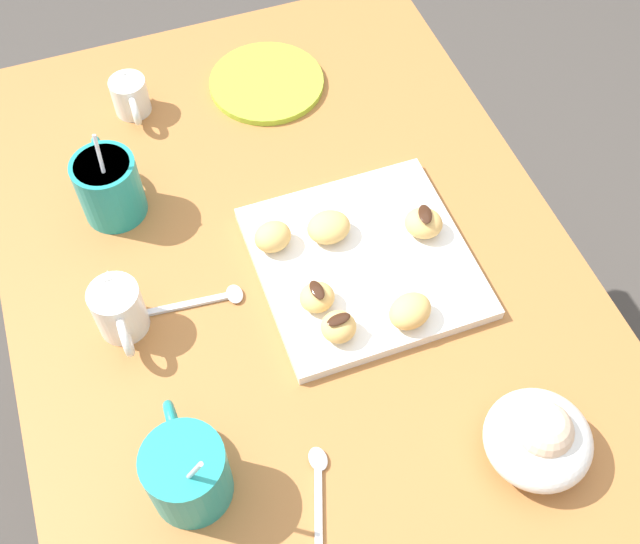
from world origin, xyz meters
The scene contains 20 objects.
ground_plane centered at (0.00, 0.00, 0.00)m, with size 8.00×8.00×0.00m, color #423D38.
dining_table centered at (0.00, 0.00, 0.60)m, with size 1.07×0.71×0.75m.
pastry_plate_square centered at (0.01, -0.08, 0.76)m, with size 0.26×0.26×0.02m, color silver.
coffee_mug_teal_left centered at (-0.20, 0.19, 0.80)m, with size 0.12×0.09×0.14m.
coffee_mug_teal_right centered at (0.20, 0.19, 0.80)m, with size 0.12×0.08×0.14m.
cream_pitcher_white centered at (0.02, 0.22, 0.79)m, with size 0.10×0.06×0.07m.
ice_cream_bowl centered at (-0.28, -0.17, 0.79)m, with size 0.12×0.12×0.09m.
chocolate_sauce_pitcher centered at (0.38, 0.13, 0.78)m, with size 0.09×0.05×0.06m.
saucer_lime_left centered at (0.36, -0.07, 0.75)m, with size 0.17×0.17×0.01m, color #9EC633.
loose_spoon_near_saucer centered at (0.02, 0.13, 0.75)m, with size 0.03×0.16×0.01m.
loose_spoon_by_plate centered at (-0.26, 0.07, 0.75)m, with size 0.16×0.06×0.01m.
beignet_0 centered at (-0.04, -0.01, 0.78)m, with size 0.04×0.04×0.03m, color #E5B260.
chocolate_drizzle_0 centered at (-0.04, -0.01, 0.80)m, with size 0.03×0.01×0.01m, color #381E11.
beignet_1 centered at (-0.09, -0.10, 0.78)m, with size 0.05×0.04×0.03m, color #E5B260.
beignet_2 centered at (0.02, -0.17, 0.78)m, with size 0.04×0.05×0.03m, color #E5B260.
chocolate_drizzle_2 centered at (0.02, -0.17, 0.80)m, with size 0.03×0.02×0.01m, color #381E11.
beignet_3 centered at (0.06, -0.06, 0.78)m, with size 0.05×0.06×0.03m, color #E5B260.
beignet_4 centered at (0.06, 0.02, 0.78)m, with size 0.05×0.04×0.03m, color #E5B260.
beignet_5 centered at (-0.08, -0.02, 0.78)m, with size 0.04×0.04×0.03m, color #E5B260.
chocolate_drizzle_5 centered at (-0.08, -0.02, 0.80)m, with size 0.03×0.01×0.01m, color #381E11.
Camera 1 is at (-0.50, 0.16, 1.56)m, focal length 43.66 mm.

